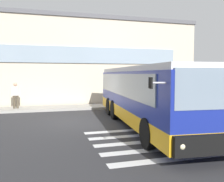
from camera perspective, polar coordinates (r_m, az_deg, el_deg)
ground_plane at (r=12.24m, az=-7.50°, el=-7.31°), size 80.00×90.00×0.02m
bay_paint_stripes at (r=8.88m, az=9.94°, el=-11.63°), size 4.40×3.96×0.01m
terminal_building at (r=23.54m, az=-13.51°, el=6.44°), size 23.07×13.80×6.86m
boarding_curb at (r=16.92m, az=-9.95°, el=-3.89°), size 25.27×2.00×0.15m
bus_main_foreground at (r=11.18m, az=8.57°, el=-1.44°), size 3.85×10.63×2.70m
passenger_at_curb_edge at (r=16.86m, az=-21.91°, el=-0.72°), size 0.59×0.23×1.68m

